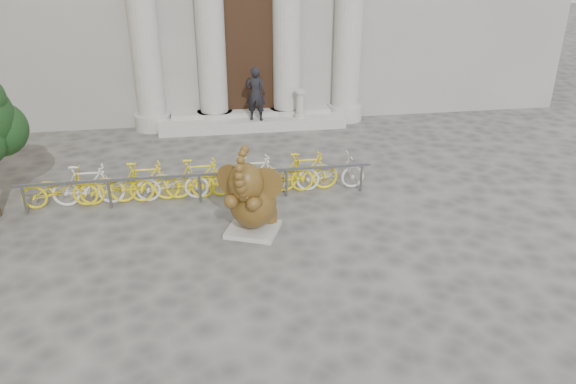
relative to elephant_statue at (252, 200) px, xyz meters
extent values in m
plane|color=#474442|center=(0.73, -2.34, -0.76)|extent=(80.00, 80.00, 0.00)
cube|color=black|center=(0.73, 7.58, 1.54)|extent=(2.40, 0.16, 4.00)
cylinder|color=#A8A59E|center=(-2.47, 7.46, 3.24)|extent=(0.90, 0.90, 8.00)
cube|color=#A8A59E|center=(0.73, 7.06, -0.58)|extent=(6.00, 1.20, 0.36)
cube|color=#A8A59E|center=(0.01, 0.03, -0.71)|extent=(1.32, 1.27, 0.10)
ellipsoid|color=black|center=(0.10, 0.24, -0.34)|extent=(1.13, 1.11, 0.67)
ellipsoid|color=black|center=(0.02, 0.05, -0.05)|extent=(1.41, 1.54, 1.09)
cylinder|color=black|center=(-0.11, 0.48, -0.52)|extent=(0.41, 0.41, 0.27)
cylinder|color=black|center=(0.41, 0.26, -0.52)|extent=(0.41, 0.41, 0.27)
cylinder|color=black|center=(-0.35, -0.25, 0.16)|extent=(0.47, 0.67, 0.42)
cylinder|color=black|center=(0.07, -0.42, 0.16)|extent=(0.47, 0.67, 0.42)
ellipsoid|color=black|center=(-0.12, -0.30, 0.54)|extent=(0.91, 0.89, 0.83)
cylinder|color=black|center=(-0.40, -0.04, 0.49)|extent=(0.57, 0.50, 0.71)
cylinder|color=black|center=(0.25, -0.32, 0.49)|extent=(0.71, 0.11, 0.71)
cone|color=beige|center=(-0.32, -0.44, 0.37)|extent=(0.10, 0.25, 0.11)
cone|color=beige|center=(-0.09, -0.54, 0.37)|extent=(0.20, 0.23, 0.11)
cube|color=slate|center=(-1.07, 1.68, -0.06)|extent=(8.25, 0.06, 0.06)
cylinder|color=slate|center=(-4.99, 1.68, -0.41)|extent=(0.06, 0.06, 0.70)
cylinder|color=slate|center=(-3.13, 1.68, -0.41)|extent=(0.06, 0.06, 0.70)
cylinder|color=slate|center=(-1.07, 1.68, -0.41)|extent=(0.06, 0.06, 0.70)
cylinder|color=slate|center=(1.00, 1.68, -0.41)|extent=(0.06, 0.06, 0.70)
cylinder|color=slate|center=(2.86, 1.68, -0.41)|extent=(0.06, 0.06, 0.70)
imported|color=yellow|center=(-4.27, 1.93, -0.26)|extent=(1.70, 0.50, 1.00)
imported|color=silver|center=(-3.63, 1.93, -0.26)|extent=(1.66, 0.47, 1.00)
imported|color=yellow|center=(-2.99, 1.93, -0.26)|extent=(1.70, 0.50, 1.00)
imported|color=yellow|center=(-2.35, 1.93, -0.26)|extent=(1.66, 0.47, 1.00)
imported|color=silver|center=(-1.71, 1.93, -0.26)|extent=(1.70, 0.50, 1.00)
imported|color=yellow|center=(-1.07, 1.93, -0.26)|extent=(1.66, 0.47, 1.00)
imported|color=yellow|center=(-0.43, 1.93, -0.26)|extent=(1.70, 0.50, 1.00)
imported|color=silver|center=(0.22, 1.93, -0.26)|extent=(1.66, 0.47, 1.00)
imported|color=yellow|center=(0.86, 1.93, -0.26)|extent=(1.70, 0.50, 1.00)
imported|color=yellow|center=(1.50, 1.93, -0.26)|extent=(1.66, 0.47, 1.00)
imported|color=silver|center=(2.14, 1.93, -0.26)|extent=(1.70, 0.50, 1.00)
imported|color=black|center=(0.81, 6.71, 0.45)|extent=(0.70, 0.55, 1.71)
cylinder|color=#A8A59E|center=(2.24, 6.76, -0.34)|extent=(0.36, 0.36, 0.11)
cylinder|color=#A8A59E|center=(2.24, 6.76, 0.01)|extent=(0.26, 0.26, 0.82)
cylinder|color=#A8A59E|center=(2.24, 6.76, 0.45)|extent=(0.36, 0.36, 0.09)
camera|label=1|loc=(-0.92, -10.51, 5.09)|focal=35.00mm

